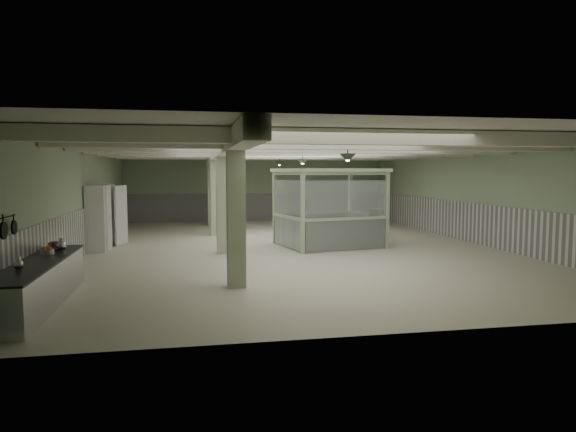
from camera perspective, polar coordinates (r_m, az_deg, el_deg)
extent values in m
plane|color=beige|center=(18.42, 0.41, -3.45)|extent=(20.00, 20.00, 0.00)
cube|color=silver|center=(18.24, 0.42, 7.81)|extent=(14.00, 20.00, 0.02)
cube|color=#8FA080|center=(28.11, -3.53, 3.14)|extent=(14.00, 0.02, 3.60)
cube|color=#8FA080|center=(8.67, 13.28, -1.14)|extent=(14.00, 0.02, 3.60)
cube|color=#8FA080|center=(18.23, -21.72, 1.79)|extent=(0.02, 20.00, 3.60)
cube|color=#8FA080|center=(20.76, 19.75, 2.20)|extent=(0.02, 20.00, 3.60)
cube|color=silver|center=(18.31, -21.54, -1.49)|extent=(0.05, 19.90, 1.50)
cube|color=silver|center=(20.82, 19.60, -0.68)|extent=(0.05, 19.90, 1.50)
cube|color=silver|center=(28.14, -3.51, 1.00)|extent=(13.90, 0.05, 1.50)
cube|color=silver|center=(17.92, -7.51, 7.11)|extent=(0.45, 19.90, 0.40)
cube|color=silver|center=(10.98, 8.09, 8.67)|extent=(13.90, 0.35, 0.32)
cube|color=silver|center=(13.37, 4.60, 8.04)|extent=(13.90, 0.35, 0.32)
cube|color=silver|center=(15.79, 2.19, 7.58)|extent=(13.90, 0.35, 0.32)
cube|color=silver|center=(18.23, 0.42, 7.24)|extent=(13.90, 0.35, 0.32)
cube|color=silver|center=(20.69, -0.93, 6.97)|extent=(13.90, 0.35, 0.32)
cube|color=silver|center=(23.16, -1.99, 6.76)|extent=(13.90, 0.35, 0.32)
cube|color=silver|center=(25.63, -2.84, 6.59)|extent=(13.90, 0.35, 0.32)
cube|color=#AEBE99|center=(11.95, -5.80, 0.62)|extent=(0.42, 0.42, 3.60)
cube|color=#AEBE99|center=(16.93, -7.26, 1.89)|extent=(0.42, 0.42, 3.60)
cube|color=#AEBE99|center=(21.92, -8.06, 2.58)|extent=(0.42, 0.42, 3.60)
cube|color=#AEBE99|center=(25.91, -8.47, 2.94)|extent=(0.42, 0.42, 3.60)
cylinder|color=black|center=(10.86, -28.99, -0.16)|extent=(0.02, 1.20, 0.02)
cone|color=#2E3D2E|center=(13.49, 6.65, 6.42)|extent=(0.44, 0.44, 0.22)
cone|color=#2E3D2E|center=(18.81, 1.62, 6.04)|extent=(0.44, 0.44, 0.22)
cone|color=#2E3D2E|center=(23.72, -0.97, 5.83)|extent=(0.44, 0.44, 0.22)
cube|color=silver|center=(11.51, -25.89, -6.87)|extent=(0.78, 4.62, 0.88)
cube|color=black|center=(11.43, -25.98, -4.66)|extent=(0.82, 4.66, 0.04)
cylinder|color=#B2B2B7|center=(12.31, -25.18, -3.68)|extent=(0.31, 0.31, 0.10)
cylinder|color=black|center=(10.65, -29.06, -1.44)|extent=(0.04, 0.32, 0.32)
cylinder|color=black|center=(11.19, -28.15, -1.12)|extent=(0.04, 0.28, 0.28)
cube|color=silver|center=(19.20, -20.07, 0.00)|extent=(0.62, 2.48, 2.27)
cube|color=silver|center=(18.59, -19.32, -0.13)|extent=(0.06, 0.93, 2.17)
cube|color=silver|center=(19.79, -18.44, 0.19)|extent=(0.34, 0.90, 2.17)
cube|color=silver|center=(18.58, -19.20, -0.13)|extent=(0.02, 0.05, 0.30)
cube|color=silver|center=(19.70, -18.71, 0.16)|extent=(0.02, 0.05, 0.30)
cube|color=#ADC59E|center=(16.78, 1.65, 0.33)|extent=(0.14, 0.14, 2.68)
cube|color=#ADC59E|center=(19.26, -1.51, 0.93)|extent=(0.14, 0.14, 2.68)
cube|color=#ADC59E|center=(18.29, 10.95, 0.62)|extent=(0.14, 0.14, 2.68)
cube|color=#ADC59E|center=(20.59, 6.93, 1.16)|extent=(0.14, 0.14, 2.68)
cube|color=#ADC59E|center=(18.61, 4.59, 5.09)|extent=(3.96, 3.54, 0.12)
cube|color=white|center=(17.55, 6.47, -2.09)|extent=(2.97, 0.63, 1.05)
cube|color=silver|center=(17.45, 6.51, 1.92)|extent=(2.97, 0.63, 1.22)
cube|color=white|center=(19.94, 2.84, -1.22)|extent=(2.97, 0.63, 1.05)
cube|color=silver|center=(19.85, 2.86, 2.32)|extent=(2.97, 0.63, 1.22)
cube|color=white|center=(18.09, -0.04, -1.85)|extent=(0.53, 2.45, 1.05)
cube|color=silver|center=(17.98, -0.04, 2.05)|extent=(0.53, 2.45, 1.22)
cube|color=white|center=(19.50, 8.79, -1.41)|extent=(0.53, 2.45, 1.05)
cube|color=silver|center=(19.40, 8.84, 2.20)|extent=(0.53, 2.45, 1.22)
cube|color=#5A5A4B|center=(19.07, 10.05, -1.22)|extent=(0.56, 0.70, 1.33)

